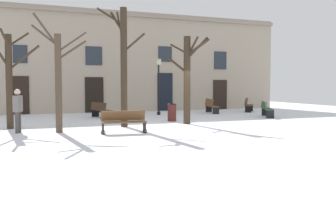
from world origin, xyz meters
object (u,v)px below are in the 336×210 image
object	(u,v)px
tree_center	(58,77)
tree_foreground	(123,63)
person_strolling	(18,109)
litter_bin	(172,112)
bench_by_litter_bin	(101,110)
bench_near_lamp	(211,106)
streetlamp	(159,80)
bench_back_to_back_right	(248,105)
bench_near_center_tree	(124,122)
bench_back_to_back_left	(267,109)
tree_left_of_center	(9,77)
tree_near_facade	(187,77)

from	to	relation	value
tree_center	tree_foreground	distance (m)	3.02
tree_center	person_strolling	distance (m)	1.94
litter_bin	bench_by_litter_bin	distance (m)	4.35
tree_center	bench_near_lamp	xyz separation A→B (m)	(9.85, 6.42, -1.66)
streetlamp	bench_back_to_back_right	xyz separation A→B (m)	(6.60, 0.36, -1.67)
bench_near_center_tree	bench_by_litter_bin	world-z (taller)	bench_by_litter_bin
tree_center	bench_by_litter_bin	distance (m)	6.23
tree_center	bench_back_to_back_right	distance (m)	14.41
tree_foreground	bench_near_lamp	size ratio (longest dim) A/B	2.82
tree_foreground	litter_bin	size ratio (longest dim) A/B	5.92
streetlamp	bench_near_center_tree	xyz separation A→B (m)	(-3.84, -7.25, -1.70)
streetlamp	bench_back_to_back_left	size ratio (longest dim) A/B	1.82
bench_back_to_back_right	person_strolling	size ratio (longest dim) A/B	0.88
streetlamp	bench_by_litter_bin	size ratio (longest dim) A/B	1.88
tree_foreground	tree_center	bearing A→B (deg)	-160.36
bench_back_to_back_left	bench_near_center_tree	distance (m)	10.03
tree_center	person_strolling	xyz separation A→B (m)	(-1.48, 0.37, -1.20)
tree_foreground	bench_near_center_tree	bearing A→B (deg)	-103.06
bench_back_to_back_right	tree_foreground	bearing A→B (deg)	157.63
bench_near_center_tree	bench_by_litter_bin	xyz separation A→B (m)	(0.21, 6.54, 0.00)
streetlamp	bench_back_to_back_right	distance (m)	6.82
tree_left_of_center	bench_near_center_tree	bearing A→B (deg)	-35.27
tree_center	bench_back_to_back_right	xyz separation A→B (m)	(12.74, 6.53, -1.66)
bench_near_lamp	person_strolling	bearing A→B (deg)	129.50
bench_back_to_back_right	bench_back_to_back_left	bearing A→B (deg)	-159.20
bench_near_center_tree	tree_foreground	bearing A→B (deg)	83.28
litter_bin	tree_center	bearing A→B (deg)	-156.92
bench_back_to_back_right	bench_near_center_tree	size ratio (longest dim) A/B	0.84
litter_bin	bench_back_to_back_right	distance (m)	8.29
tree_center	bench_by_litter_bin	xyz separation A→B (m)	(2.50, 5.45, -1.68)
bench_back_to_back_right	bench_by_litter_bin	distance (m)	10.29
tree_near_facade	bench_near_center_tree	size ratio (longest dim) A/B	2.34
tree_left_of_center	tree_near_facade	bearing A→B (deg)	-5.87
tree_foreground	bench_by_litter_bin	size ratio (longest dim) A/B	2.86
bench_by_litter_bin	tree_foreground	bearing A→B (deg)	166.03
bench_back_to_back_right	bench_near_center_tree	distance (m)	12.93
bench_near_center_tree	bench_back_to_back_right	bearing A→B (deg)	42.42
tree_near_facade	person_strolling	size ratio (longest dim) A/B	2.44
bench_near_center_tree	streetlamp	bearing A→B (deg)	68.42
tree_foreground	person_strolling	size ratio (longest dim) A/B	3.15
tree_left_of_center	bench_back_to_back_right	world-z (taller)	tree_left_of_center
tree_center	bench_near_center_tree	size ratio (longest dim) A/B	2.59
bench_back_to_back_left	bench_near_lamp	distance (m)	4.00
tree_left_of_center	bench_back_to_back_right	distance (m)	15.42
litter_bin	person_strolling	world-z (taller)	person_strolling
streetlamp	person_strolling	size ratio (longest dim) A/B	2.08
tree_foreground	bench_back_to_back_left	distance (m)	9.24
tree_center	bench_near_lamp	size ratio (longest dim) A/B	2.42
tree_near_facade	bench_near_lamp	world-z (taller)	tree_near_facade
tree_near_facade	bench_near_center_tree	distance (m)	4.51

